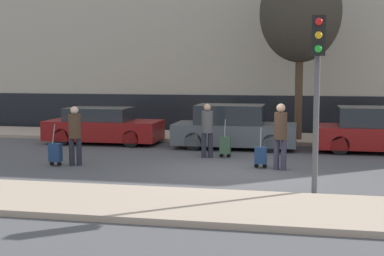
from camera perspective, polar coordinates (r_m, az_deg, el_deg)
name	(u,v)px	position (r m, az deg, el deg)	size (l,w,h in m)	color
ground_plane	(236,173)	(13.90, 4.68, -4.80)	(80.00, 80.00, 0.00)	#4C4C4F
sidewalk_near	(212,206)	(10.26, 2.15, -8.36)	(28.00, 2.50, 0.12)	tan
sidewalk_far	(257,138)	(20.78, 7.00, -1.04)	(28.00, 3.00, 0.12)	tan
building_facade	(266,5)	(24.54, 7.89, 12.90)	(28.00, 3.17, 11.14)	#B7AD99
parked_car_0	(103,126)	(19.68, -9.48, 0.16)	(4.13, 1.73, 1.31)	maroon
parked_car_1	(233,128)	(18.27, 4.44, -0.02)	(4.13, 1.79, 1.48)	#4C5156
parked_car_2	(379,131)	(18.31, 19.28, -0.35)	(4.21, 1.83, 1.47)	maroon
pedestrian_left	(75,132)	(15.16, -12.38, -0.43)	(0.34, 0.34, 1.66)	#23232D
trolley_left	(55,153)	(15.31, -14.38, -2.56)	(0.34, 0.29, 1.17)	navy
pedestrian_center	(207,127)	(16.18, 1.63, 0.08)	(0.34, 0.34, 1.64)	#23232D
trolley_center	(225,145)	(16.31, 3.55, -1.85)	(0.34, 0.29, 1.17)	#335138
pedestrian_right	(280,132)	(14.33, 9.41, -0.45)	(0.34, 0.34, 1.77)	#383347
trolley_right	(261,155)	(14.62, 7.34, -2.92)	(0.34, 0.29, 1.12)	navy
traffic_light	(317,69)	(11.20, 13.24, 6.13)	(0.28, 0.47, 3.73)	#515154
bare_tree_near_crossing	(300,13)	(20.10, 11.49, 11.93)	(2.94, 2.94, 6.41)	#4C3826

